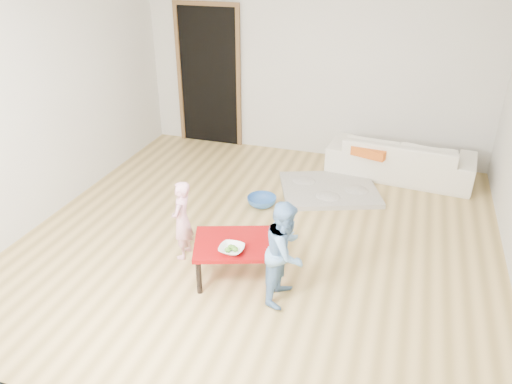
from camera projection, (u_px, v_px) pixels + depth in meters
The scene contains 13 objects.
floor at pixel (262, 237), 5.47m from camera, with size 5.00×5.00×0.01m, color #A08244.
back_wall at pixel (315, 66), 6.98m from camera, with size 5.00×0.02×2.60m, color silver.
left_wall at pixel (48, 101), 5.55m from camera, with size 0.02×5.00×2.60m, color silver.
doorway at pixel (209, 77), 7.53m from camera, with size 1.02×0.08×2.11m, color brown, non-canonical shape.
sofa at pixel (400, 157), 6.71m from camera, with size 1.89×0.74×0.55m, color white.
cushion at pixel (373, 149), 6.57m from camera, with size 0.45×0.40×0.12m, color orange.
red_table at pixel (237, 259), 4.75m from camera, with size 0.78×0.59×0.39m, color maroon, non-canonical shape.
bowl at pixel (232, 249), 4.51m from camera, with size 0.23×0.23×0.06m, color white.
broccoli at pixel (232, 249), 4.51m from camera, with size 0.12×0.12×0.06m, color #2D5919, non-canonical shape.
child_pink at pixel (182, 220), 4.96m from camera, with size 0.30×0.20×0.84m, color pink.
child_blue at pixel (286, 252), 4.35m from camera, with size 0.47×0.37×0.97m, color #5C8DD7.
basin at pixel (262, 201), 6.07m from camera, with size 0.36×0.36×0.11m, color #2B5CA4.
blanket at pixel (329, 189), 6.41m from camera, with size 1.20×1.00×0.06m, color beige, non-canonical shape.
Camera 1 is at (1.35, -4.43, 2.95)m, focal length 35.00 mm.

